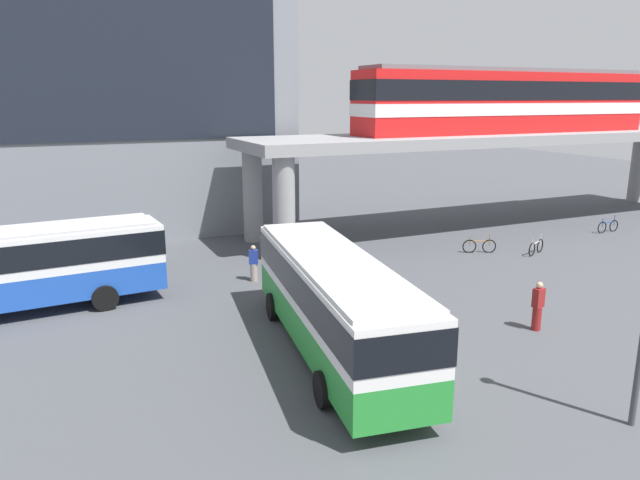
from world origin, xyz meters
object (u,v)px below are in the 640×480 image
bus_main (333,295)px  bicycle_brown (479,246)px  station_building (8,50)px  pedestrian_at_kerb (254,264)px  pedestrian_by_bike_rack (290,253)px  bicycle_blue (608,226)px  train (508,100)px  bicycle_silver (536,247)px  pedestrian_waiting_near_stop (538,307)px  bus_secondary (9,263)px

bus_main → bicycle_brown: bus_main is taller
station_building → pedestrian_at_kerb: bearing=-60.0°
pedestrian_by_bike_rack → pedestrian_at_kerb: size_ratio=1.08×
bicycle_blue → pedestrian_by_bike_rack: pedestrian_by_bike_rack is taller
station_building → train: station_building is taller
station_building → bus_main: size_ratio=2.71×
bicycle_silver → train: bearing=63.7°
bicycle_blue → bicycle_brown: same height
bicycle_brown → bicycle_silver: bearing=-29.9°
bicycle_blue → bicycle_brown: (-10.27, -0.61, 0.00)m
bicycle_blue → bus_main: bearing=-159.0°
train → pedestrian_waiting_near_stop: bearing=-127.0°
bicycle_blue → pedestrian_waiting_near_stop: pedestrian_waiting_near_stop is taller
train → pedestrian_waiting_near_stop: train is taller
bus_secondary → bicycle_silver: bearing=-3.7°
train → bicycle_blue: size_ratio=11.34×
station_building → bicycle_blue: bearing=-26.3°
train → pedestrian_at_kerb: (-18.15, -4.87, -7.05)m
station_building → bus_main: station_building is taller
station_building → bicycle_brown: (21.71, -16.44, -10.30)m
station_building → bus_secondary: (-0.21, -16.33, -8.67)m
pedestrian_at_kerb → bicycle_brown: bearing=-1.2°
train → bus_main: size_ratio=1.80×
pedestrian_at_kerb → pedestrian_waiting_near_stop: bearing=-52.9°
bicycle_silver → pedestrian_waiting_near_stop: (-7.64, -7.87, 0.48)m
pedestrian_by_bike_rack → pedestrian_waiting_near_stop: bearing=-64.0°
bus_secondary → pedestrian_at_kerb: bearing=0.9°
train → bicycle_blue: (4.49, -4.52, -7.46)m
station_building → pedestrian_by_bike_rack: station_building is taller
train → pedestrian_waiting_near_stop: size_ratio=11.46×
bus_secondary → pedestrian_waiting_near_stop: (16.80, -9.44, -1.15)m
train → bus_main: bearing=-144.0°
station_building → bicycle_silver: 31.84m
pedestrian_by_bike_rack → pedestrian_at_kerb: 2.31m
bicycle_brown → pedestrian_waiting_near_stop: (-5.12, -9.33, 0.48)m
station_building → bus_secondary: bearing=-90.7°
station_building → bicycle_silver: size_ratio=18.39×
bus_secondary → pedestrian_at_kerb: bus_secondary is taller
pedestrian_at_kerb → station_building: bearing=120.0°
bicycle_blue → bicycle_silver: size_ratio=1.07×
bicycle_silver → pedestrian_waiting_near_stop: bearing=-134.1°
pedestrian_waiting_near_stop → pedestrian_at_kerb: pedestrian_waiting_near_stop is taller
bus_secondary → pedestrian_by_bike_rack: bus_secondary is taller
pedestrian_waiting_near_stop → bus_main: bearing=170.9°
bicycle_silver → pedestrian_at_kerb: 15.00m
pedestrian_by_bike_rack → bicycle_brown: bearing=-6.7°
bus_main → bus_secondary: bearing=138.7°
bicycle_brown → pedestrian_by_bike_rack: bearing=173.3°
bicycle_blue → pedestrian_by_bike_rack: bearing=178.3°
bus_main → bus_secondary: 12.51m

